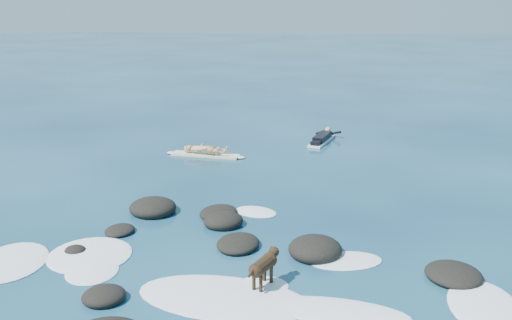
# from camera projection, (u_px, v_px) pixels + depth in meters

# --- Properties ---
(ground) EXTENTS (160.00, 160.00, 0.00)m
(ground) POSITION_uv_depth(u_px,v_px,m) (208.00, 236.00, 14.59)
(ground) COLOR #0A2642
(ground) RESTS_ON ground
(reef_rocks) EXTENTS (13.18, 7.64, 0.57)m
(reef_rocks) POSITION_uv_depth(u_px,v_px,m) (170.00, 255.00, 13.28)
(reef_rocks) COLOR black
(reef_rocks) RESTS_ON ground
(breaking_foam) EXTENTS (14.06, 6.67, 0.12)m
(breaking_foam) POSITION_uv_depth(u_px,v_px,m) (164.00, 276.00, 12.49)
(breaking_foam) COLOR white
(breaking_foam) RESTS_ON ground
(standing_surfer_rig) EXTENTS (3.15, 0.86, 1.79)m
(standing_surfer_rig) POSITION_uv_depth(u_px,v_px,m) (205.00, 138.00, 21.60)
(standing_surfer_rig) COLOR beige
(standing_surfer_rig) RESTS_ON ground
(paddling_surfer_rig) EXTENTS (1.41, 2.61, 0.45)m
(paddling_surfer_rig) POSITION_uv_depth(u_px,v_px,m) (322.00, 138.00, 23.89)
(paddling_surfer_rig) COLOR white
(paddling_surfer_rig) RESTS_ON ground
(dog) EXTENTS (0.65, 1.19, 0.80)m
(dog) POSITION_uv_depth(u_px,v_px,m) (264.00, 264.00, 11.89)
(dog) COLOR black
(dog) RESTS_ON ground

